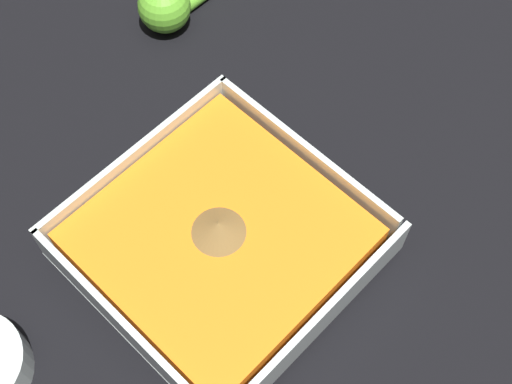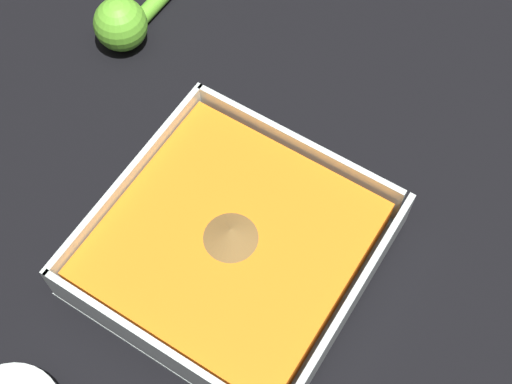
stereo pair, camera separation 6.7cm
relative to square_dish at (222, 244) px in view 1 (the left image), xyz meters
name	(u,v)px [view 1 (the left image)]	position (x,y,z in m)	size (l,w,h in m)	color
ground_plane	(215,257)	(0.01, 0.00, -0.02)	(4.00, 4.00, 0.00)	black
square_dish	(222,244)	(0.00, 0.00, 0.00)	(0.24, 0.24, 0.06)	silver
lemon_squeezer	(177,0)	(-0.17, -0.25, 0.00)	(0.20, 0.06, 0.06)	#6BC633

